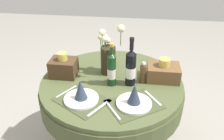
% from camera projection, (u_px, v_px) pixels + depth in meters
% --- Properties ---
extents(dining_table, '(1.13, 1.13, 0.73)m').
position_uv_depth(dining_table, '(112.00, 95.00, 1.90)').
color(dining_table, '#4C5633').
rests_on(dining_table, ground).
extents(place_setting_left, '(0.43, 0.40, 0.16)m').
position_uv_depth(place_setting_left, '(81.00, 95.00, 1.59)').
color(place_setting_left, '#41492B').
rests_on(place_setting_left, dining_table).
extents(place_setting_right, '(0.43, 0.41, 0.16)m').
position_uv_depth(place_setting_right, '(134.00, 99.00, 1.55)').
color(place_setting_right, '#41492B').
rests_on(place_setting_right, dining_table).
extents(flower_vase, '(0.21, 0.19, 0.40)m').
position_uv_depth(flower_vase, '(108.00, 55.00, 1.86)').
color(flower_vase, '#332819').
rests_on(flower_vase, dining_table).
extents(wine_bottle_left, '(0.07, 0.07, 0.34)m').
position_uv_depth(wine_bottle_left, '(112.00, 69.00, 1.72)').
color(wine_bottle_left, '#143819').
rests_on(wine_bottle_left, dining_table).
extents(wine_bottle_centre, '(0.08, 0.08, 0.38)m').
position_uv_depth(wine_bottle_centre, '(131.00, 67.00, 1.72)').
color(wine_bottle_centre, black).
rests_on(wine_bottle_centre, dining_table).
extents(pepper_mill, '(0.05, 0.05, 0.18)m').
position_uv_depth(pepper_mill, '(143.00, 73.00, 1.77)').
color(pepper_mill, brown).
rests_on(pepper_mill, dining_table).
extents(woven_basket_side_left, '(0.21, 0.17, 0.20)m').
position_uv_depth(woven_basket_side_left, '(64.00, 67.00, 1.87)').
color(woven_basket_side_left, '#47331E').
rests_on(woven_basket_side_left, dining_table).
extents(woven_basket_side_right, '(0.25, 0.19, 0.18)m').
position_uv_depth(woven_basket_side_right, '(163.00, 72.00, 1.82)').
color(woven_basket_side_right, brown).
rests_on(woven_basket_side_right, dining_table).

